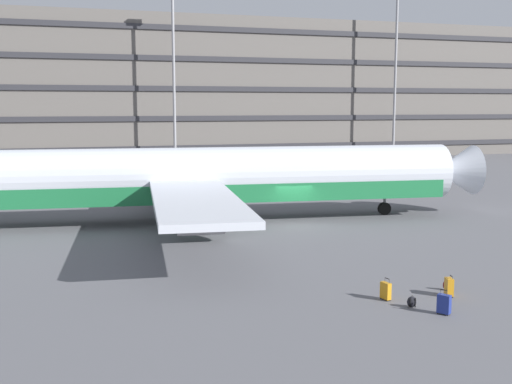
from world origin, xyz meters
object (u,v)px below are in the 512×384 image
suitcase_laid_flat (386,291)px  backpack_small (412,302)px  backpack_red (447,285)px  airliner (191,179)px  suitcase_black (444,304)px  suitcase_upright (449,287)px

suitcase_laid_flat → backpack_small: suitcase_laid_flat is taller
backpack_red → backpack_small: (-2.63, -1.58, 0.00)m
airliner → backpack_red: size_ratio=84.76×
airliner → suitcase_black: size_ratio=42.61×
airliner → backpack_red: 20.28m
airliner → backpack_small: size_ratio=84.33×
backpack_red → backpack_small: 3.07m
suitcase_black → backpack_small: 1.31m
airliner → backpack_small: (4.58, -20.34, -2.71)m
airliner → suitcase_laid_flat: bearing=-78.0°
suitcase_black → backpack_small: suitcase_black is taller
backpack_red → backpack_small: backpack_small is taller
backpack_small → backpack_red: bearing=30.9°
suitcase_upright → suitcase_black: bearing=-128.4°
suitcase_laid_flat → backpack_small: size_ratio=1.82×
suitcase_laid_flat → backpack_red: 3.17m
backpack_small → airliner: bearing=102.7°
airliner → suitcase_black: (5.30, -21.42, -2.51)m
suitcase_upright → backpack_small: size_ratio=1.77×
airliner → suitcase_laid_flat: 19.79m
backpack_red → suitcase_upright: bearing=-118.4°
backpack_small → suitcase_black: bearing=-56.3°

